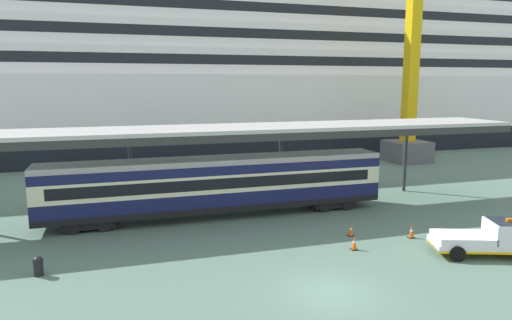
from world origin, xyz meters
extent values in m
plane|color=slate|center=(0.00, 0.00, 0.00)|extent=(400.00, 400.00, 0.00)
cube|color=black|center=(-0.55, 48.30, 1.51)|extent=(130.48, 26.67, 3.02)
cube|color=white|center=(-0.55, 48.30, 6.54)|extent=(130.48, 26.67, 7.04)
cube|color=white|center=(-0.55, 48.30, 11.62)|extent=(120.04, 24.54, 3.11)
cube|color=black|center=(-0.55, 36.08, 11.77)|extent=(114.82, 0.12, 1.12)
cube|color=white|center=(-0.55, 48.30, 14.72)|extent=(115.24, 23.56, 3.11)
cube|color=black|center=(-0.55, 36.57, 14.88)|extent=(110.23, 0.12, 1.12)
cube|color=white|center=(-0.55, 48.30, 17.83)|extent=(110.44, 22.57, 3.11)
cube|color=black|center=(-0.55, 37.07, 17.99)|extent=(105.64, 0.12, 1.12)
cube|color=#BCBCBC|center=(-2.15, 13.44, 6.01)|extent=(44.84, 5.53, 0.25)
cube|color=#303030|center=(-2.15, 10.78, 5.64)|extent=(44.84, 0.20, 0.50)
cylinder|color=#303030|center=(-7.76, 15.81, 2.94)|extent=(0.28, 0.28, 5.89)
cylinder|color=#303030|center=(3.45, 15.81, 2.94)|extent=(0.28, 0.28, 5.89)
cylinder|color=#303030|center=(14.66, 15.81, 2.94)|extent=(0.28, 0.28, 5.89)
cube|color=black|center=(-2.15, 12.94, 0.85)|extent=(23.24, 2.80, 0.40)
cube|color=#141947|center=(-2.15, 12.94, 1.50)|extent=(23.24, 2.80, 0.90)
cube|color=beige|center=(-2.15, 12.94, 2.55)|extent=(23.24, 2.80, 1.20)
cube|color=black|center=(-2.15, 11.57, 2.60)|extent=(21.38, 0.08, 0.72)
cube|color=#141947|center=(-2.15, 12.94, 3.45)|extent=(23.24, 2.80, 0.60)
cube|color=#ABABAB|center=(-2.15, 12.94, 3.93)|extent=(23.24, 2.69, 0.36)
cube|color=black|center=(-10.52, 12.94, 0.45)|extent=(3.20, 2.35, 0.50)
cylinder|color=black|center=(-11.42, 11.77, 0.42)|extent=(0.84, 0.12, 0.84)
cylinder|color=black|center=(-9.62, 11.77, 0.42)|extent=(0.84, 0.12, 0.84)
cube|color=black|center=(6.21, 12.94, 0.45)|extent=(3.20, 2.35, 0.50)
cylinder|color=black|center=(5.31, 11.77, 0.42)|extent=(0.84, 0.12, 0.84)
cylinder|color=black|center=(7.11, 11.77, 0.42)|extent=(0.84, 0.12, 0.84)
cube|color=white|center=(9.75, 1.77, 0.58)|extent=(5.57, 3.63, 0.36)
cube|color=#F2B20C|center=(9.75, 1.77, 0.45)|extent=(5.58, 3.65, 0.12)
cube|color=white|center=(11.12, 1.28, 1.31)|extent=(2.80, 2.58, 1.10)
cube|color=#19232D|center=(11.12, 1.28, 1.66)|extent=(2.58, 2.43, 0.44)
cube|color=orange|center=(11.12, 1.28, 1.94)|extent=(0.59, 0.38, 0.16)
cube|color=white|center=(8.77, 2.12, 0.94)|extent=(3.39, 2.79, 0.36)
cylinder|color=black|center=(11.65, 2.15, 0.40)|extent=(0.84, 0.50, 0.80)
cylinder|color=black|center=(8.52, 3.27, 0.40)|extent=(0.84, 0.50, 0.80)
cylinder|color=black|center=(7.85, 1.38, 0.40)|extent=(0.84, 0.50, 0.80)
cube|color=black|center=(3.60, 4.45, 0.02)|extent=(0.36, 0.36, 0.04)
cone|color=#EA590F|center=(3.60, 4.45, 0.41)|extent=(0.30, 0.30, 0.74)
cylinder|color=white|center=(3.60, 4.45, 0.45)|extent=(0.17, 0.17, 0.10)
cube|color=black|center=(7.84, 5.21, 0.02)|extent=(0.36, 0.36, 0.04)
cone|color=#EA590F|center=(7.84, 5.21, 0.41)|extent=(0.30, 0.30, 0.74)
cylinder|color=white|center=(7.84, 5.21, 0.45)|extent=(0.17, 0.17, 0.10)
cube|color=black|center=(4.56, 6.60, 0.02)|extent=(0.36, 0.36, 0.04)
cone|color=#EA590F|center=(4.56, 6.60, 0.40)|extent=(0.30, 0.30, 0.72)
cylinder|color=white|center=(4.56, 6.60, 0.44)|extent=(0.17, 0.17, 0.10)
cube|color=#595960|center=(23.91, 28.65, 1.20)|extent=(4.40, 4.40, 2.40)
cube|color=#E5B20C|center=(23.91, 28.65, 17.87)|extent=(1.30, 1.30, 30.93)
cylinder|color=black|center=(-12.53, 5.81, 0.35)|extent=(0.44, 0.44, 0.70)
sphere|color=black|center=(-12.53, 5.81, 0.72)|extent=(0.48, 0.48, 0.48)
camera|label=1|loc=(-8.78, -17.18, 9.08)|focal=32.41mm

